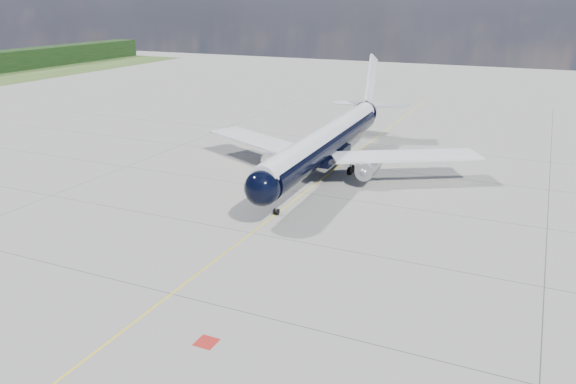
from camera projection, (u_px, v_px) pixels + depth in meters
name	position (u px, v px, depth m)	size (l,w,h in m)	color
ground	(318.00, 182.00, 79.67)	(320.00, 320.00, 0.00)	gray
taxiway_centerline	(304.00, 193.00, 75.37)	(0.16, 160.00, 0.01)	yellow
red_marking	(206.00, 342.00, 42.60)	(1.60, 1.60, 0.01)	maroon
main_airliner	(329.00, 140.00, 83.19)	(43.93, 53.44, 15.45)	black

